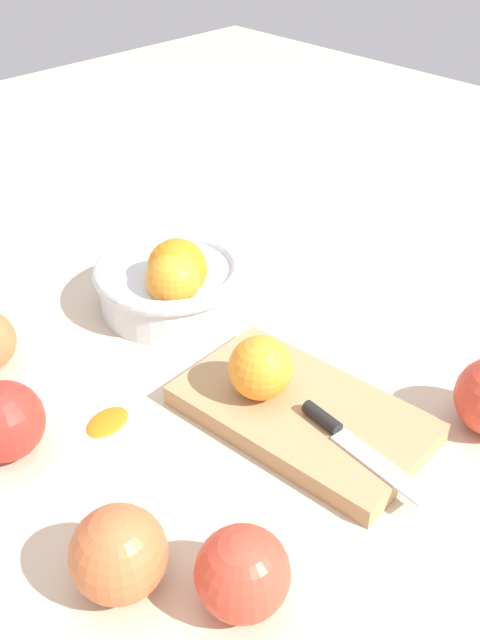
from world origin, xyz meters
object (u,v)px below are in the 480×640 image
(cutting_board, at_px, (302,413))
(apple_front_right, at_px, (118,554))
(bowl, at_px, (172,281))
(apple_front_left, at_px, (4,421))
(apple_front_right_2, at_px, (242,573))
(orange_on_board, at_px, (261,368))
(knife, at_px, (346,437))

(cutting_board, relative_size, apple_front_right, 3.24)
(bowl, distance_m, cutting_board, 0.26)
(apple_front_left, relative_size, apple_front_right_2, 1.05)
(apple_front_right, bearing_deg, orange_on_board, 107.04)
(apple_front_right, bearing_deg, bowl, 134.08)
(orange_on_board, xyz_separation_m, apple_front_right, (0.07, -0.24, -0.02))
(cutting_board, xyz_separation_m, apple_front_right, (0.03, -0.25, 0.03))
(cutting_board, bearing_deg, orange_on_board, -158.32)
(bowl, relative_size, apple_front_left, 2.41)
(apple_front_left, bearing_deg, knife, 44.24)
(knife, distance_m, apple_front_left, 0.33)
(cutting_board, height_order, orange_on_board, orange_on_board)
(orange_on_board, bearing_deg, apple_front_right_2, -49.07)
(bowl, distance_m, apple_front_right_2, 0.43)
(bowl, relative_size, apple_front_right_2, 2.53)
(apple_front_right, xyz_separation_m, apple_front_right_2, (0.08, 0.06, -0.00))
(bowl, relative_size, cutting_board, 0.75)
(apple_front_left, bearing_deg, apple_front_right_2, 9.32)
(bowl, xyz_separation_m, apple_front_right, (0.28, -0.29, -0.00))
(cutting_board, distance_m, apple_front_left, 0.30)
(knife, bearing_deg, cutting_board, 172.14)
(cutting_board, relative_size, orange_on_board, 3.83)
(orange_on_board, relative_size, apple_front_right, 0.85)
(apple_front_left, xyz_separation_m, apple_front_right_2, (0.28, 0.05, -0.00))
(apple_front_left, xyz_separation_m, apple_front_right, (0.20, -0.01, -0.00))
(bowl, bearing_deg, apple_front_left, -73.79)
(orange_on_board, relative_size, apple_front_right_2, 0.88)
(cutting_board, bearing_deg, knife, -7.86)
(apple_front_left, bearing_deg, cutting_board, 54.08)
(bowl, distance_m, orange_on_board, 0.22)
(knife, distance_m, apple_front_right, 0.25)
(cutting_board, bearing_deg, apple_front_right, -83.64)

